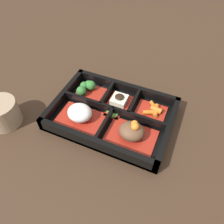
# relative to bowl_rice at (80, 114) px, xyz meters

# --- Properties ---
(ground_plane) EXTENTS (3.00, 3.00, 0.00)m
(ground_plane) POSITION_rel_bowl_rice_xyz_m (-0.07, -0.05, -0.03)
(ground_plane) COLOR #382619
(bento_base) EXTENTS (0.32, 0.23, 0.01)m
(bento_base) POSITION_rel_bowl_rice_xyz_m (-0.07, -0.05, -0.03)
(bento_base) COLOR black
(bento_base) RESTS_ON ground_plane
(bento_rim) EXTENTS (0.32, 0.23, 0.04)m
(bento_rim) POSITION_rel_bowl_rice_xyz_m (-0.07, -0.05, -0.01)
(bento_rim) COLOR black
(bento_rim) RESTS_ON ground_plane
(bowl_stew) EXTENTS (0.13, 0.09, 0.06)m
(bowl_stew) POSITION_rel_bowl_rice_xyz_m (-0.15, -0.00, -0.00)
(bowl_stew) COLOR maroon
(bowl_stew) RESTS_ON bento_base
(bowl_rice) EXTENTS (0.13, 0.09, 0.05)m
(bowl_rice) POSITION_rel_bowl_rice_xyz_m (0.00, 0.00, 0.00)
(bowl_rice) COLOR maroon
(bowl_rice) RESTS_ON bento_base
(bowl_carrots) EXTENTS (0.08, 0.07, 0.02)m
(bowl_carrots) POSITION_rel_bowl_rice_xyz_m (-0.17, -0.10, -0.01)
(bowl_carrots) COLOR maroon
(bowl_carrots) RESTS_ON bento_base
(bowl_tofu) EXTENTS (0.06, 0.07, 0.03)m
(bowl_tofu) POSITION_rel_bowl_rice_xyz_m (-0.08, -0.10, -0.01)
(bowl_tofu) COLOR maroon
(bowl_tofu) RESTS_ON bento_base
(bowl_greens) EXTENTS (0.09, 0.07, 0.03)m
(bowl_greens) POSITION_rel_bowl_rice_xyz_m (0.03, -0.10, -0.01)
(bowl_greens) COLOR maroon
(bowl_greens) RESTS_ON bento_base
(bowl_pickles) EXTENTS (0.04, 0.04, 0.01)m
(bowl_pickles) POSITION_rel_bowl_rice_xyz_m (-0.07, -0.05, -0.02)
(bowl_pickles) COLOR maroon
(bowl_pickles) RESTS_ON bento_base
(tea_cup) EXTENTS (0.09, 0.09, 0.07)m
(tea_cup) POSITION_rel_bowl_rice_xyz_m (0.19, 0.08, 0.01)
(tea_cup) COLOR gray
(tea_cup) RESTS_ON ground_plane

